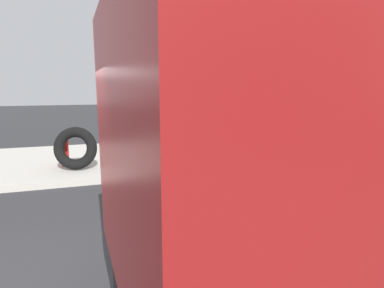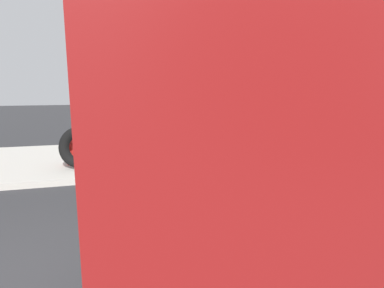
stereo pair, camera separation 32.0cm
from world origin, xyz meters
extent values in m
plane|color=#2D2D30|center=(0.00, 0.00, 0.00)|extent=(80.00, 80.00, 0.00)
cube|color=#BCB7AD|center=(0.00, 6.50, 0.07)|extent=(36.00, 5.00, 0.15)
cylinder|color=red|center=(0.08, 5.58, 0.46)|extent=(0.20, 0.20, 0.62)
sphere|color=red|center=(0.08, 5.58, 0.83)|extent=(0.23, 0.23, 0.23)
cylinder|color=red|center=(0.08, 5.41, 0.53)|extent=(0.09, 0.16, 0.09)
cylinder|color=red|center=(0.08, 5.76, 0.53)|extent=(0.09, 0.16, 0.09)
cylinder|color=red|center=(0.08, 5.41, 0.46)|extent=(0.11, 0.16, 0.11)
torus|color=black|center=(0.38, 5.08, 0.73)|extent=(1.22, 0.74, 1.17)
cube|color=maroon|center=(1.91, -1.55, 1.90)|extent=(2.12, 2.59, 2.20)
cylinder|color=black|center=(2.05, -0.29, 0.55)|extent=(1.11, 0.35, 1.10)
camera|label=1|loc=(0.76, -3.79, 2.36)|focal=29.83mm
camera|label=2|loc=(1.07, -3.89, 2.36)|focal=29.83mm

